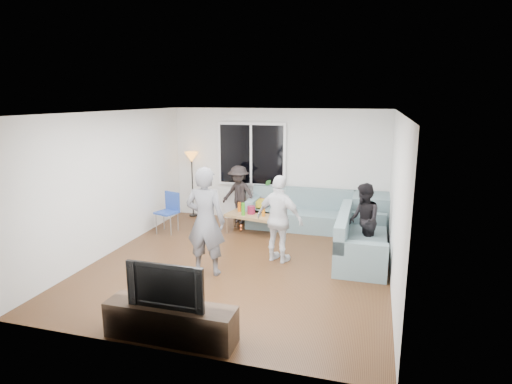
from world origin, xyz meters
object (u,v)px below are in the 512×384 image
(player_left, at_px, (206,221))
(tv_console, at_px, (171,322))
(coffee_table, at_px, (253,223))
(sofa_back_section, at_px, (300,210))
(spectator_back, at_px, (239,195))
(side_chair, at_px, (167,213))
(sofa_right_section, at_px, (362,236))
(player_right, at_px, (279,219))
(floor_lamp, at_px, (192,185))
(television, at_px, (169,283))
(spectator_right, at_px, (363,221))

(player_left, xyz_separation_m, tv_console, (0.33, -1.92, -0.67))
(coffee_table, relative_size, player_left, 0.62)
(sofa_back_section, distance_m, spectator_back, 1.45)
(side_chair, height_order, player_left, player_left)
(sofa_back_section, height_order, sofa_right_section, same)
(player_right, bearing_deg, floor_lamp, -21.61)
(sofa_back_section, bearing_deg, television, -98.53)
(sofa_back_section, relative_size, side_chair, 2.67)
(sofa_back_section, relative_size, player_left, 1.29)
(player_left, relative_size, spectator_right, 1.32)
(player_left, distance_m, spectator_back, 2.91)
(sofa_back_section, relative_size, spectator_back, 1.72)
(sofa_right_section, bearing_deg, tv_console, 147.23)
(floor_lamp, height_order, player_right, floor_lamp)
(tv_console, bearing_deg, player_right, 75.81)
(sofa_back_section, height_order, player_right, player_right)
(sofa_back_section, xyz_separation_m, tv_console, (-0.72, -4.77, -0.20))
(side_chair, bearing_deg, coffee_table, 34.69)
(sofa_right_section, bearing_deg, television, 147.23)
(player_left, bearing_deg, coffee_table, -94.71)
(coffee_table, distance_m, player_left, 2.40)
(television, bearing_deg, sofa_back_section, 81.47)
(side_chair, bearing_deg, floor_lamp, 108.15)
(floor_lamp, relative_size, television, 1.63)
(coffee_table, bearing_deg, floor_lamp, 155.04)
(coffee_table, xyz_separation_m, player_left, (-0.12, -2.30, 0.69))
(floor_lamp, bearing_deg, tv_console, -68.62)
(side_chair, xyz_separation_m, player_right, (2.67, -0.93, 0.34))
(sofa_right_section, relative_size, player_right, 1.30)
(coffee_table, distance_m, floor_lamp, 2.03)
(tv_console, distance_m, television, 0.50)
(player_right, xyz_separation_m, spectator_back, (-1.41, 2.04, -0.10))
(coffee_table, xyz_separation_m, television, (0.21, -4.22, 0.52))
(spectator_back, distance_m, television, 4.85)
(sofa_back_section, distance_m, sofa_right_section, 2.05)
(player_right, height_order, television, player_right)
(television, bearing_deg, coffee_table, 92.85)
(sofa_back_section, xyz_separation_m, television, (-0.72, -4.77, 0.29))
(sofa_right_section, relative_size, player_left, 1.12)
(spectator_right, height_order, spectator_back, spectator_right)
(player_right, distance_m, television, 2.85)
(coffee_table, bearing_deg, spectator_right, -19.52)
(sofa_right_section, height_order, side_chair, side_chair)
(player_right, bearing_deg, television, 94.65)
(side_chair, bearing_deg, spectator_right, 14.01)
(spectator_back, bearing_deg, sofa_right_section, -11.71)
(sofa_back_section, bearing_deg, player_left, -110.19)
(coffee_table, bearing_deg, player_right, -58.06)
(sofa_right_section, height_order, player_right, player_right)
(side_chair, distance_m, floor_lamp, 1.39)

